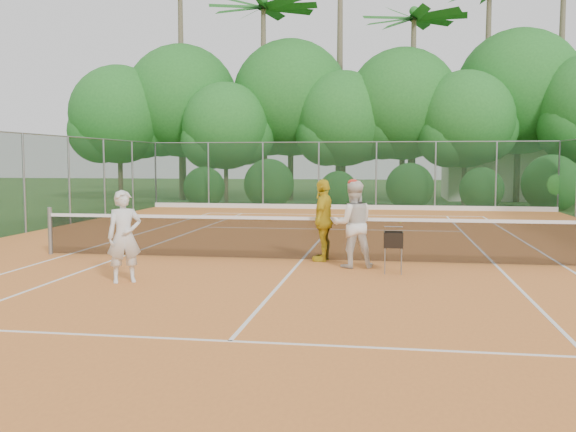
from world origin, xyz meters
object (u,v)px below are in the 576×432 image
object	(u,v)px
player_white	(124,237)
player_center_grp	(353,224)
player_yellow	(323,220)
ball_hopper	(393,240)

from	to	relation	value
player_white	player_center_grp	bearing A→B (deg)	-0.17
player_yellow	player_white	bearing A→B (deg)	-38.64
player_white	player_center_grp	xyz separation A→B (m)	(3.95, 2.26, 0.07)
player_center_grp	ball_hopper	world-z (taller)	player_center_grp
player_white	player_yellow	xyz separation A→B (m)	(3.27, 3.05, 0.06)
player_center_grp	player_yellow	bearing A→B (deg)	131.13
ball_hopper	player_center_grp	bearing A→B (deg)	146.05
ball_hopper	player_white	bearing A→B (deg)	-159.96
player_yellow	ball_hopper	xyz separation A→B (m)	(1.50, -1.34, -0.25)
player_yellow	ball_hopper	bearing A→B (deg)	56.64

